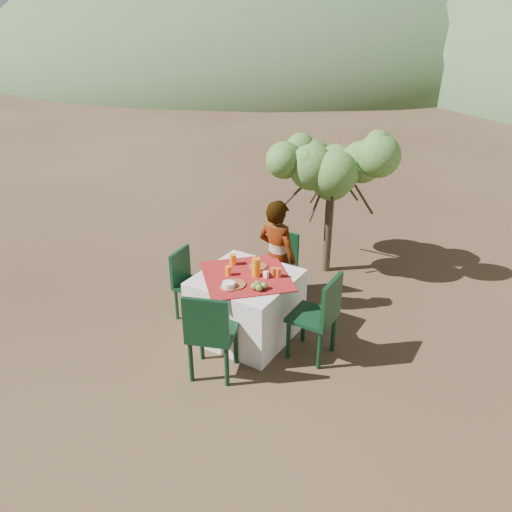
{
  "coord_description": "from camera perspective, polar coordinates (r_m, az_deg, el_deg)",
  "views": [
    {
      "loc": [
        1.94,
        -4.34,
        3.36
      ],
      "look_at": [
        -0.83,
        0.16,
        0.81
      ],
      "focal_mm": 35.0,
      "sensor_mm": 36.0,
      "label": 1
    }
  ],
  "objects": [
    {
      "name": "ground",
      "position": [
        5.82,
        6.24,
        -9.69
      ],
      "size": [
        160.0,
        160.0,
        0.0
      ],
      "primitive_type": "plane",
      "color": "#352318",
      "rests_on": "ground"
    },
    {
      "name": "bowl_plate",
      "position": [
        5.3,
        -3.15,
        -3.57
      ],
      "size": [
        0.19,
        0.19,
        0.01
      ],
      "primitive_type": "cylinder",
      "color": "brown",
      "rests_on": "table"
    },
    {
      "name": "napkin_holder",
      "position": [
        5.47,
        1.11,
        -2.09
      ],
      "size": [
        0.07,
        0.05,
        0.08
      ],
      "primitive_type": "cube",
      "rotation": [
        0.0,
        0.0,
        -0.21
      ],
      "color": "white",
      "rests_on": "table"
    },
    {
      "name": "plate_near",
      "position": [
        5.34,
        -2.51,
        -3.27
      ],
      "size": [
        0.25,
        0.25,
        0.01
      ],
      "primitive_type": "cylinder",
      "color": "brown",
      "rests_on": "table"
    },
    {
      "name": "hill_near_left",
      "position": [
        39.85,
        1.59,
        20.9
      ],
      "size": [
        40.0,
        40.0,
        16.0
      ],
      "primitive_type": "ellipsoid",
      "color": "#364C2A",
      "rests_on": "ground"
    },
    {
      "name": "white_bowl",
      "position": [
        5.28,
        -3.16,
        -3.28
      ],
      "size": [
        0.14,
        0.14,
        0.05
      ],
      "primitive_type": "cylinder",
      "color": "white",
      "rests_on": "bowl_plate"
    },
    {
      "name": "jar_right",
      "position": [
        5.49,
        2.59,
        -1.9
      ],
      "size": [
        0.07,
        0.07,
        0.1
      ],
      "primitive_type": "cylinder",
      "color": "#E05C27",
      "rests_on": "table"
    },
    {
      "name": "shrub_tree",
      "position": [
        6.88,
        9.27,
        9.17
      ],
      "size": [
        1.54,
        1.51,
        1.81
      ],
      "color": "#463423",
      "rests_on": "ground"
    },
    {
      "name": "fruit_cluster",
      "position": [
        5.24,
        0.32,
        -3.44
      ],
      "size": [
        0.16,
        0.14,
        0.08
      ],
      "color": "olive",
      "rests_on": "table"
    },
    {
      "name": "juice_pitcher",
      "position": [
        5.48,
        0.03,
        -1.29
      ],
      "size": [
        0.1,
        0.1,
        0.21
      ],
      "primitive_type": "cylinder",
      "color": "orange",
      "rests_on": "table"
    },
    {
      "name": "chair_right",
      "position": [
        5.3,
        7.3,
        -6.58
      ],
      "size": [
        0.46,
        0.46,
        0.98
      ],
      "rotation": [
        0.0,
        0.0,
        4.72
      ],
      "color": "black",
      "rests_on": "ground"
    },
    {
      "name": "jar_left",
      "position": [
        5.49,
        2.01,
        -1.86
      ],
      "size": [
        0.07,
        0.07,
        0.1
      ],
      "primitive_type": "cylinder",
      "color": "#E05C27",
      "rests_on": "table"
    },
    {
      "name": "plate_far",
      "position": [
        5.72,
        0.24,
        -1.17
      ],
      "size": [
        0.21,
        0.21,
        0.01
      ],
      "primitive_type": "cylinder",
      "color": "brown",
      "rests_on": "table"
    },
    {
      "name": "glass_near",
      "position": [
        5.53,
        -3.17,
        -1.69
      ],
      "size": [
        0.06,
        0.06,
        0.1
      ],
      "primitive_type": "cylinder",
      "color": "orange",
      "rests_on": "table"
    },
    {
      "name": "person",
      "position": [
        6.03,
        2.41,
        -0.15
      ],
      "size": [
        0.58,
        0.42,
        1.45
      ],
      "primitive_type": "imported",
      "rotation": [
        0.0,
        0.0,
        3.0
      ],
      "color": "#8C6651",
      "rests_on": "ground"
    },
    {
      "name": "glass_far",
      "position": [
        5.76,
        -2.65,
        -0.39
      ],
      "size": [
        0.08,
        0.08,
        0.12
      ],
      "primitive_type": "cylinder",
      "color": "orange",
      "rests_on": "table"
    },
    {
      "name": "chair_near",
      "position": [
        4.99,
        -5.25,
        -8.64
      ],
      "size": [
        0.59,
        0.59,
        0.99
      ],
      "rotation": [
        0.0,
        0.0,
        3.5
      ],
      "color": "black",
      "rests_on": "ground"
    },
    {
      "name": "chair_left",
      "position": [
        6.09,
        -7.73,
        -2.77
      ],
      "size": [
        0.44,
        0.44,
        0.86
      ],
      "rotation": [
        0.0,
        0.0,
        1.69
      ],
      "color": "black",
      "rests_on": "ground"
    },
    {
      "name": "table",
      "position": [
        5.72,
        -1.11,
        -5.62
      ],
      "size": [
        1.3,
        1.3,
        0.76
      ],
      "color": "white",
      "rests_on": "ground"
    },
    {
      "name": "chair_far",
      "position": [
        6.43,
        2.74,
        -0.74
      ],
      "size": [
        0.41,
        0.41,
        0.89
      ],
      "rotation": [
        0.0,
        0.0,
        0.01
      ],
      "color": "black",
      "rests_on": "ground"
    }
  ]
}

